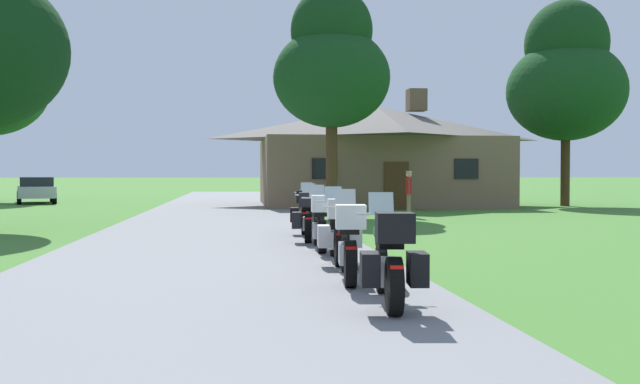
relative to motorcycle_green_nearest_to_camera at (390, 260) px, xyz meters
The scene contains 13 objects.
ground_plane 13.37m from the motorcycle_green_nearest_to_camera, 99.43° to the left, with size 500.00×500.00×0.00m, color #42752D.
asphalt_driveway 11.41m from the motorcycle_green_nearest_to_camera, 101.08° to the left, with size 6.40×80.00×0.06m, color slate.
motorcycle_green_nearest_to_camera is the anchor object (origin of this frame).
motorcycle_orange_second_in_row 2.01m from the motorcycle_green_nearest_to_camera, 94.52° to the left, with size 0.71×2.08×1.30m.
motorcycle_blue_third_in_row 4.00m from the motorcycle_green_nearest_to_camera, 90.35° to the left, with size 0.79×2.08×1.30m.
motorcycle_red_fourth_in_row 6.05m from the motorcycle_green_nearest_to_camera, 90.81° to the left, with size 0.66×2.08×1.30m.
motorcycle_white_fifth_in_row 7.97m from the motorcycle_green_nearest_to_camera, 90.84° to the left, with size 0.86×2.08×1.30m.
motorcycle_black_farthest_in_row 10.02m from the motorcycle_green_nearest_to_camera, 89.91° to the left, with size 0.89×2.08×1.30m.
stone_lodge 27.00m from the motorcycle_green_nearest_to_camera, 78.84° to the left, with size 11.98×9.22×5.83m.
bystander_red_shirt_near_lodge 17.44m from the motorcycle_green_nearest_to_camera, 75.18° to the left, with size 0.31×0.53×1.69m.
tree_right_of_lodge 29.03m from the motorcycle_green_nearest_to_camera, 59.94° to the left, with size 5.71×5.71×10.05m.
tree_by_lodge_front 19.01m from the motorcycle_green_nearest_to_camera, 84.30° to the left, with size 4.40×4.40×8.61m.
parked_silver_suv_far_left 33.41m from the motorcycle_green_nearest_to_camera, 111.80° to the left, with size 3.07×4.93×1.40m.
Camera 1 is at (0.44, -1.02, 1.60)m, focal length 39.15 mm.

